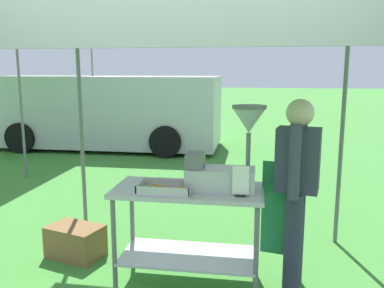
% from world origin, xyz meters
% --- Properties ---
extents(ground_plane, '(70.00, 70.00, 0.00)m').
position_xyz_m(ground_plane, '(0.00, 6.00, 0.00)').
color(ground_plane, '#3D7F33').
extents(stall_canopy, '(3.05, 2.12, 2.24)m').
position_xyz_m(stall_canopy, '(-0.05, 0.99, 2.15)').
color(stall_canopy, slate).
rests_on(stall_canopy, ground).
extents(donut_cart, '(1.25, 0.60, 0.86)m').
position_xyz_m(donut_cart, '(-0.05, 0.89, 0.63)').
color(donut_cart, '#B7B7BC').
rests_on(donut_cart, ground).
extents(donut_tray, '(0.43, 0.27, 0.07)m').
position_xyz_m(donut_tray, '(-0.21, 0.76, 0.88)').
color(donut_tray, '#B7B7BC').
rests_on(donut_tray, donut_cart).
extents(donut_fryer, '(0.64, 0.28, 0.70)m').
position_xyz_m(donut_fryer, '(0.27, 0.89, 1.12)').
color(donut_fryer, '#B7B7BC').
rests_on(donut_fryer, donut_cart).
extents(menu_sign, '(0.13, 0.05, 0.24)m').
position_xyz_m(menu_sign, '(0.39, 0.73, 0.97)').
color(menu_sign, black).
rests_on(menu_sign, donut_cart).
extents(vendor, '(0.47, 0.54, 1.61)m').
position_xyz_m(vendor, '(0.83, 0.96, 0.90)').
color(vendor, '#2D3347').
rests_on(vendor, ground).
extents(supply_crate, '(0.60, 0.48, 0.31)m').
position_xyz_m(supply_crate, '(-1.24, 1.24, 0.16)').
color(supply_crate, brown).
rests_on(supply_crate, ground).
extents(van_silver, '(5.36, 2.12, 1.69)m').
position_xyz_m(van_silver, '(-3.06, 6.87, 0.88)').
color(van_silver, '#BCBCC1').
rests_on(van_silver, ground).
extents(neighbour_tent, '(2.76, 3.32, 2.50)m').
position_xyz_m(neighbour_tent, '(-4.71, 5.49, 2.42)').
color(neighbour_tent, slate).
rests_on(neighbour_tent, ground).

